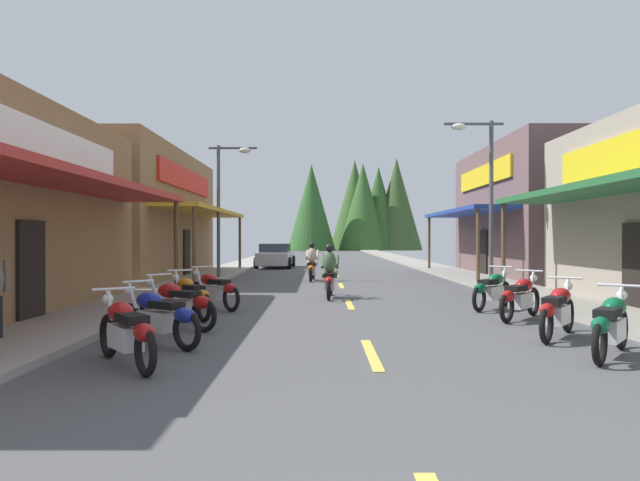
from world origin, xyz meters
TOP-DOWN VIEW (x-y plane):
  - ground at (0.00, 33.80)m, footprint 9.12×97.61m
  - sidewalk_left at (-5.62, 33.80)m, footprint 2.12×97.61m
  - sidewalk_right at (5.62, 33.80)m, footprint 2.12×97.61m
  - centerline_dashes at (0.00, 38.75)m, footprint 0.16×74.88m
  - storefront_left_far at (-10.68, 25.13)m, footprint 9.87×13.39m
  - storefront_right_far at (9.92, 25.89)m, footprint 8.35×11.47m
  - streetlamp_left at (-4.65, 23.51)m, footprint 1.99×0.30m
  - streetlamp_right at (4.66, 18.82)m, footprint 1.99×0.30m
  - motorcycle_parked_right_1 at (3.47, 7.50)m, footprint 1.36×1.77m
  - motorcycle_parked_right_2 at (3.36, 9.19)m, footprint 1.31×1.81m
  - motorcycle_parked_right_3 at (3.50, 11.55)m, footprint 1.43×1.72m
  - motorcycle_parked_right_4 at (3.43, 13.39)m, footprint 1.44×1.71m
  - motorcycle_parked_left_0 at (-3.39, 6.87)m, footprint 1.35×1.78m
  - motorcycle_parked_left_1 at (-3.38, 8.42)m, footprint 1.74×1.41m
  - motorcycle_parked_left_2 at (-3.51, 10.25)m, footprint 1.80×1.32m
  - motorcycle_parked_left_3 at (-3.59, 11.71)m, footprint 1.32×1.80m
  - motorcycle_parked_left_4 at (-3.35, 13.37)m, footprint 1.54×1.62m
  - rider_cruising_lead at (-0.49, 16.07)m, footprint 0.60×2.14m
  - rider_cruising_trailing at (-1.09, 23.01)m, footprint 0.60×2.14m
  - parked_car_curbside at (-3.36, 33.54)m, footprint 2.17×4.36m
  - treeline_backdrop at (5.52, 83.05)m, footprint 18.83×13.50m

SIDE VIEW (x-z plane):
  - ground at x=0.00m, z-range -0.10..0.00m
  - centerline_dashes at x=0.00m, z-range 0.00..0.01m
  - sidewalk_left at x=-5.62m, z-range 0.00..0.12m
  - sidewalk_right at x=5.62m, z-range 0.00..0.12m
  - motorcycle_parked_right_1 at x=3.47m, z-range -0.03..1.01m
  - motorcycle_parked_right_2 at x=3.36m, z-range -0.03..1.01m
  - motorcycle_parked_right_3 at x=3.50m, z-range -0.03..1.01m
  - motorcycle_parked_right_4 at x=3.43m, z-range -0.03..1.01m
  - motorcycle_parked_left_0 at x=-3.39m, z-range -0.03..1.01m
  - motorcycle_parked_left_1 at x=-3.38m, z-range -0.03..1.01m
  - motorcycle_parked_left_2 at x=-3.51m, z-range -0.03..1.01m
  - motorcycle_parked_left_3 at x=-3.59m, z-range -0.03..1.01m
  - motorcycle_parked_left_4 at x=-3.35m, z-range -0.03..1.01m
  - rider_cruising_lead at x=-0.49m, z-range -0.13..1.44m
  - rider_cruising_trailing at x=-1.09m, z-range -0.13..1.44m
  - parked_car_curbside at x=-3.36m, z-range -0.01..1.39m
  - storefront_left_far at x=-10.68m, z-range 0.00..5.50m
  - storefront_right_far at x=9.92m, z-range 0.00..5.84m
  - streetlamp_left at x=-4.65m, z-range 0.89..6.44m
  - streetlamp_right at x=4.66m, z-range 0.89..6.55m
  - treeline_backdrop at x=5.52m, z-range -0.47..12.69m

